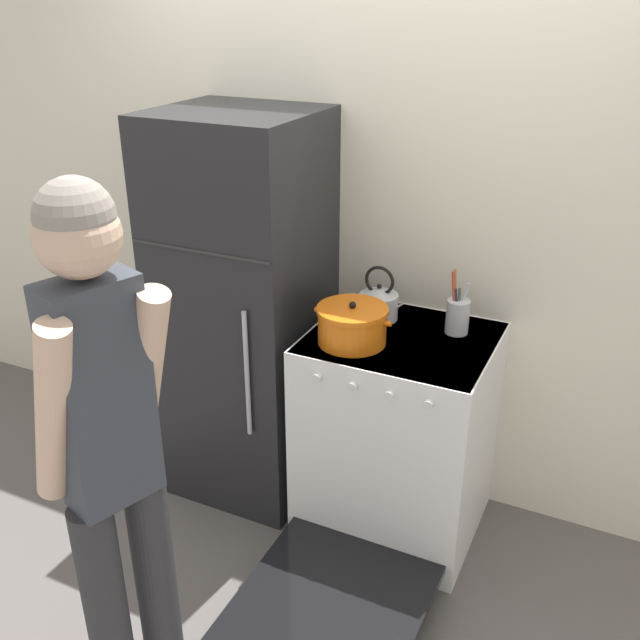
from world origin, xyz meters
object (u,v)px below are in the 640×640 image
refrigerator (244,312)px  tea_kettle (379,302)px  utensil_jar (457,315)px  stove_range (394,439)px  dutch_oven_pot (352,325)px  person (110,452)px

refrigerator → tea_kettle: size_ratio=7.48×
refrigerator → utensil_jar: (0.93, 0.12, 0.12)m
stove_range → dutch_oven_pot: dutch_oven_pot is taller
tea_kettle → utensil_jar: (0.34, 0.01, 0.00)m
dutch_oven_pot → utensil_jar: (0.35, 0.27, 0.00)m
refrigerator → utensil_jar: bearing=7.4°
utensil_jar → tea_kettle: bearing=-178.9°
tea_kettle → utensil_jar: size_ratio=0.87×
stove_range → tea_kettle: 0.59m
tea_kettle → utensil_jar: bearing=1.1°
dutch_oven_pot → person: person is taller
refrigerator → person: bearing=-75.4°
tea_kettle → person: size_ratio=0.13×
refrigerator → dutch_oven_pot: refrigerator is taller
person → utensil_jar: bearing=-4.9°
refrigerator → utensil_jar: refrigerator is taller
dutch_oven_pot → tea_kettle: tea_kettle is taller
refrigerator → stove_range: refrigerator is taller
person → dutch_oven_pot: bearing=5.8°
refrigerator → person: size_ratio=0.98×
stove_range → person: person is taller
tea_kettle → dutch_oven_pot: bearing=-92.9°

